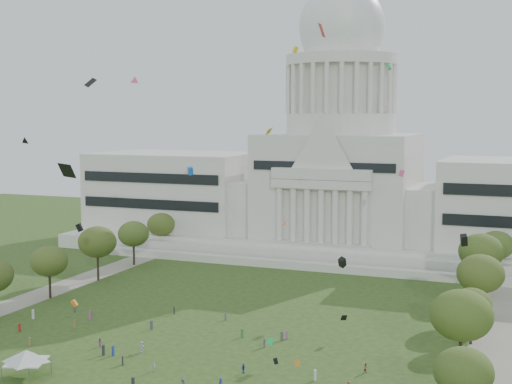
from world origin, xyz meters
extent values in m
plane|color=#2D461A|center=(0.00, 0.00, 0.00)|extent=(400.00, 400.00, 0.00)
cube|color=silver|center=(0.00, 115.00, 2.00)|extent=(160.00, 60.00, 4.00)
cube|color=silver|center=(0.00, 82.00, 1.00)|extent=(130.00, 3.00, 2.00)
cube|color=silver|center=(0.00, 90.00, 2.50)|extent=(140.00, 3.00, 5.00)
cube|color=beige|center=(-55.00, 114.00, 15.00)|extent=(50.00, 34.00, 22.00)
cube|color=beige|center=(-27.00, 112.00, 12.00)|extent=(12.00, 26.00, 16.00)
cube|color=beige|center=(27.00, 112.00, 12.00)|extent=(12.00, 26.00, 16.00)
cube|color=beige|center=(0.00, 114.00, 18.00)|extent=(44.00, 38.00, 28.00)
cube|color=beige|center=(0.00, 94.00, 21.20)|extent=(28.00, 3.00, 2.40)
cube|color=black|center=(-55.00, 96.80, 17.00)|extent=(46.00, 0.40, 11.00)
cylinder|color=beige|center=(0.00, 114.00, 37.40)|extent=(32.00, 32.00, 6.00)
cylinder|color=beige|center=(0.00, 114.00, 47.40)|extent=(28.00, 28.00, 14.00)
cylinder|color=silver|center=(0.00, 114.00, 55.90)|extent=(32.40, 32.40, 3.00)
cylinder|color=beige|center=(0.00, 114.00, 61.40)|extent=(22.00, 22.00, 8.00)
ellipsoid|color=silver|center=(0.00, 114.00, 65.40)|extent=(25.00, 25.00, 26.20)
cube|color=gray|center=(-48.00, 30.00, 0.02)|extent=(8.00, 160.00, 0.04)
cube|color=gray|center=(48.00, 30.00, 0.02)|extent=(8.00, 160.00, 0.04)
ellipsoid|color=#334C19|center=(46.22, -1.75, 7.68)|extent=(7.58, 7.58, 6.20)
cylinder|color=black|center=(44.17, 17.44, 3.10)|extent=(0.56, 0.56, 6.20)
ellipsoid|color=#365218|center=(44.17, 17.44, 9.68)|extent=(9.55, 9.55, 7.82)
cylinder|color=black|center=(-44.09, 33.92, 2.64)|extent=(0.56, 0.56, 5.27)
ellipsoid|color=#3E4F1C|center=(-44.09, 33.92, 8.23)|extent=(8.12, 8.12, 6.65)
cylinder|color=black|center=(44.40, 34.48, 2.28)|extent=(0.56, 0.56, 4.56)
ellipsoid|color=#384C17|center=(44.40, 34.48, 7.11)|extent=(7.01, 7.01, 5.74)
cylinder|color=black|center=(-44.08, 52.42, 3.02)|extent=(0.56, 0.56, 6.03)
ellipsoid|color=#384817|center=(-44.08, 52.42, 9.41)|extent=(9.29, 9.29, 7.60)
cylinder|color=black|center=(44.76, 50.04, 2.98)|extent=(0.56, 0.56, 5.97)
ellipsoid|color=#3D4D1B|center=(44.76, 50.04, 9.31)|extent=(9.19, 9.19, 7.52)
cylinder|color=black|center=(-45.22, 71.01, 2.70)|extent=(0.56, 0.56, 5.41)
ellipsoid|color=#39511C|center=(-45.22, 71.01, 8.44)|extent=(8.33, 8.33, 6.81)
cylinder|color=black|center=(43.49, 70.19, 3.19)|extent=(0.56, 0.56, 6.37)
ellipsoid|color=#354C19|center=(43.49, 70.19, 9.94)|extent=(9.82, 9.82, 8.03)
cylinder|color=black|center=(-46.87, 89.14, 2.66)|extent=(0.56, 0.56, 5.32)
ellipsoid|color=#3A4D17|center=(-46.87, 89.14, 8.29)|extent=(8.19, 8.19, 6.70)
cylinder|color=black|center=(45.96, 88.13, 2.73)|extent=(0.56, 0.56, 5.47)
ellipsoid|color=#39521D|center=(45.96, 88.13, 8.53)|extent=(8.42, 8.42, 6.89)
cylinder|color=#4C4C4C|center=(-20.17, -9.10, 1.15)|extent=(0.12, 0.12, 2.29)
cylinder|color=#4C4C4C|center=(-15.04, -9.10, 1.15)|extent=(0.12, 0.12, 2.29)
cylinder|color=#4C4C4C|center=(-20.17, -3.97, 1.15)|extent=(0.12, 0.12, 2.29)
cylinder|color=#4C4C4C|center=(-15.04, -3.97, 1.15)|extent=(0.12, 0.12, 2.29)
cube|color=silver|center=(-17.61, -6.53, 2.38)|extent=(7.01, 7.01, 0.18)
pyramid|color=silver|center=(-17.61, -6.53, 3.39)|extent=(9.82, 9.82, 1.83)
imported|color=olive|center=(30.44, 13.83, 0.82)|extent=(0.89, 0.92, 1.63)
imported|color=#4C4C51|center=(7.19, -2.84, 0.93)|extent=(0.68, 1.24, 1.87)
imported|color=silver|center=(-0.57, 2.45, 0.77)|extent=(0.76, 1.01, 1.53)
imported|color=silver|center=(-6.85, 9.49, 1.02)|extent=(2.04, 1.51, 2.05)
imported|color=#994C8C|center=(-15.18, 9.63, 0.77)|extent=(0.86, 0.69, 1.54)
imported|color=navy|center=(11.87, 0.20, 0.72)|extent=(0.68, 1.01, 1.44)
imported|color=navy|center=(12.70, 6.93, 0.75)|extent=(0.76, 0.99, 1.50)
cube|color=#994C8C|center=(13.53, 25.46, 0.78)|extent=(0.45, 0.33, 1.57)
cube|color=#B21E1E|center=(-33.93, 11.56, 0.78)|extent=(0.34, 0.46, 1.57)
cube|color=#994C8C|center=(-25.95, 22.54, 0.97)|extent=(0.35, 0.53, 1.94)
cube|color=#26262B|center=(-12.79, 32.40, 0.74)|extent=(0.41, 0.46, 1.47)
cube|color=silver|center=(-37.09, 19.37, 0.95)|extent=(0.59, 0.51, 1.90)
cube|color=#26262B|center=(-6.68, 3.22, 0.73)|extent=(0.42, 0.45, 1.45)
cube|color=#4C4C51|center=(12.95, 24.36, 0.79)|extent=(0.49, 0.42, 1.59)
cube|color=#4C4C51|center=(11.41, 19.66, 0.80)|extent=(0.34, 0.46, 1.59)
cube|color=silver|center=(23.97, 7.97, 0.83)|extent=(0.48, 0.52, 1.67)
cube|color=#4C4C51|center=(-11.82, 21.49, 0.90)|extent=(0.44, 0.55, 1.81)
cube|color=olive|center=(-26.67, 5.39, 0.79)|extent=(0.48, 0.48, 1.58)
cube|color=#26262B|center=(-0.15, -4.45, 0.77)|extent=(0.43, 0.29, 1.54)
cube|color=navy|center=(-10.49, 6.40, 0.86)|extent=(0.31, 0.47, 1.71)
cube|color=#33723F|center=(5.75, 23.35, 0.79)|extent=(0.49, 0.47, 1.58)
cube|color=#4C4C51|center=(-1.44, 32.33, 0.75)|extent=(0.27, 0.41, 1.51)
cube|color=#26262B|center=(-12.18, 6.11, 0.88)|extent=(0.30, 0.47, 1.76)
cube|color=olive|center=(-25.86, 17.22, 0.77)|extent=(0.46, 0.47, 1.54)
cube|color=#4C4C51|center=(-32.32, 26.30, 0.78)|extent=(0.35, 0.46, 1.56)
camera|label=1|loc=(53.28, -91.95, 39.71)|focal=50.00mm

